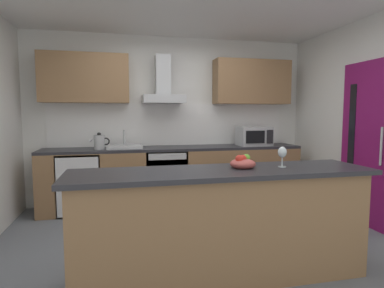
{
  "coord_description": "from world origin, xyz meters",
  "views": [
    {
      "loc": [
        -0.83,
        -3.21,
        1.4
      ],
      "look_at": [
        0.0,
        0.41,
        1.05
      ],
      "focal_mm": 29.92,
      "sensor_mm": 36.0,
      "label": 1
    }
  ],
  "objects_px": {
    "oven": "(165,176)",
    "fruit_bowl": "(243,163)",
    "kettle": "(99,142)",
    "wine_glass": "(282,153)",
    "refrigerator": "(80,183)",
    "sink": "(125,146)",
    "microwave": "(254,136)",
    "range_hood": "(163,88)"
  },
  "relations": [
    {
      "from": "oven",
      "to": "fruit_bowl",
      "type": "xyz_separation_m",
      "value": [
        0.36,
        -2.18,
        0.52
      ]
    },
    {
      "from": "wine_glass",
      "to": "sink",
      "type": "bearing_deg",
      "value": 120.33
    },
    {
      "from": "sink",
      "to": "microwave",
      "type": "bearing_deg",
      "value": -1.11
    },
    {
      "from": "sink",
      "to": "kettle",
      "type": "distance_m",
      "value": 0.36
    },
    {
      "from": "oven",
      "to": "refrigerator",
      "type": "height_order",
      "value": "oven"
    },
    {
      "from": "oven",
      "to": "microwave",
      "type": "height_order",
      "value": "microwave"
    },
    {
      "from": "kettle",
      "to": "fruit_bowl",
      "type": "xyz_separation_m",
      "value": [
        1.3,
        -2.15,
        -0.02
      ]
    },
    {
      "from": "refrigerator",
      "to": "microwave",
      "type": "relative_size",
      "value": 1.7
    },
    {
      "from": "sink",
      "to": "range_hood",
      "type": "distance_m",
      "value": 1.05
    },
    {
      "from": "sink",
      "to": "wine_glass",
      "type": "height_order",
      "value": "sink"
    },
    {
      "from": "oven",
      "to": "refrigerator",
      "type": "distance_m",
      "value": 1.22
    },
    {
      "from": "microwave",
      "to": "fruit_bowl",
      "type": "bearing_deg",
      "value": -116.07
    },
    {
      "from": "oven",
      "to": "fruit_bowl",
      "type": "height_order",
      "value": "fruit_bowl"
    },
    {
      "from": "kettle",
      "to": "fruit_bowl",
      "type": "bearing_deg",
      "value": -58.78
    },
    {
      "from": "microwave",
      "to": "range_hood",
      "type": "xyz_separation_m",
      "value": [
        -1.42,
        0.16,
        0.74
      ]
    },
    {
      "from": "kettle",
      "to": "range_hood",
      "type": "height_order",
      "value": "range_hood"
    },
    {
      "from": "microwave",
      "to": "range_hood",
      "type": "height_order",
      "value": "range_hood"
    },
    {
      "from": "microwave",
      "to": "kettle",
      "type": "distance_m",
      "value": 2.35
    },
    {
      "from": "refrigerator",
      "to": "fruit_bowl",
      "type": "height_order",
      "value": "fruit_bowl"
    },
    {
      "from": "microwave",
      "to": "kettle",
      "type": "bearing_deg",
      "value": -179.86
    },
    {
      "from": "refrigerator",
      "to": "sink",
      "type": "height_order",
      "value": "sink"
    },
    {
      "from": "refrigerator",
      "to": "microwave",
      "type": "height_order",
      "value": "microwave"
    },
    {
      "from": "sink",
      "to": "kettle",
      "type": "bearing_deg",
      "value": -172.7
    },
    {
      "from": "microwave",
      "to": "fruit_bowl",
      "type": "relative_size",
      "value": 2.27
    },
    {
      "from": "range_hood",
      "to": "fruit_bowl",
      "type": "height_order",
      "value": "range_hood"
    },
    {
      "from": "refrigerator",
      "to": "kettle",
      "type": "relative_size",
      "value": 2.94
    },
    {
      "from": "oven",
      "to": "fruit_bowl",
      "type": "relative_size",
      "value": 3.64
    },
    {
      "from": "kettle",
      "to": "range_hood",
      "type": "relative_size",
      "value": 0.4
    },
    {
      "from": "oven",
      "to": "fruit_bowl",
      "type": "bearing_deg",
      "value": -80.5
    },
    {
      "from": "oven",
      "to": "range_hood",
      "type": "bearing_deg",
      "value": 90.0
    },
    {
      "from": "kettle",
      "to": "wine_glass",
      "type": "bearing_deg",
      "value": -52.87
    },
    {
      "from": "refrigerator",
      "to": "fruit_bowl",
      "type": "bearing_deg",
      "value": -54.05
    },
    {
      "from": "sink",
      "to": "range_hood",
      "type": "relative_size",
      "value": 0.69
    },
    {
      "from": "microwave",
      "to": "kettle",
      "type": "relative_size",
      "value": 1.73
    },
    {
      "from": "refrigerator",
      "to": "range_hood",
      "type": "height_order",
      "value": "range_hood"
    },
    {
      "from": "oven",
      "to": "sink",
      "type": "xyz_separation_m",
      "value": [
        -0.59,
        0.01,
        0.47
      ]
    },
    {
      "from": "wine_glass",
      "to": "fruit_bowl",
      "type": "distance_m",
      "value": 0.36
    },
    {
      "from": "microwave",
      "to": "sink",
      "type": "bearing_deg",
      "value": 178.89
    },
    {
      "from": "microwave",
      "to": "wine_glass",
      "type": "distance_m",
      "value": 2.3
    },
    {
      "from": "range_hood",
      "to": "wine_glass",
      "type": "height_order",
      "value": "range_hood"
    },
    {
      "from": "kettle",
      "to": "oven",
      "type": "bearing_deg",
      "value": 2.06
    },
    {
      "from": "refrigerator",
      "to": "range_hood",
      "type": "bearing_deg",
      "value": 6.21
    }
  ]
}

